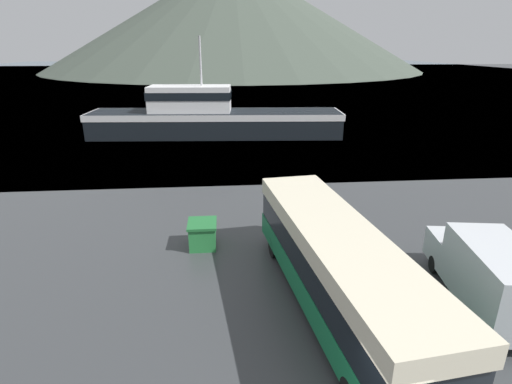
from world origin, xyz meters
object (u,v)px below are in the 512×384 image
at_px(storage_bin, 203,234).
at_px(tour_bus, 336,265).
at_px(delivery_van, 488,273).
at_px(fishing_boat, 211,117).

bearing_deg(storage_bin, tour_bus, -46.91).
xyz_separation_m(delivery_van, fishing_boat, (-10.17, 30.02, 0.58)).
relative_size(delivery_van, fishing_boat, 0.24).
bearing_deg(storage_bin, fishing_boat, 90.01).
bearing_deg(fishing_boat, delivery_van, 22.54).
relative_size(delivery_van, storage_bin, 4.30).
distance_m(tour_bus, delivery_van, 5.42).
bearing_deg(tour_bus, delivery_van, -9.98).
distance_m(delivery_van, storage_bin, 11.54).
bearing_deg(delivery_van, tour_bus, -174.53).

